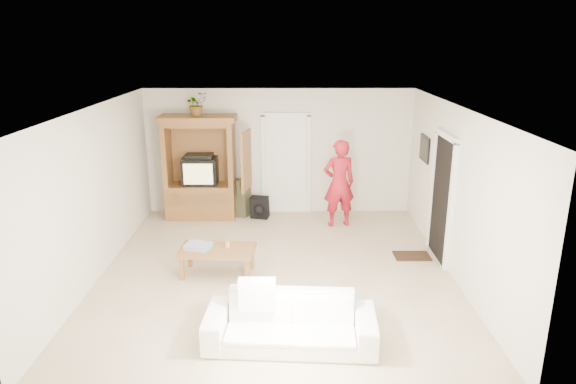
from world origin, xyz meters
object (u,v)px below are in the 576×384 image
Objects in this scene: armoire at (201,174)px; man at (339,183)px; coffee_table at (217,252)px; sofa at (290,322)px.

man is at bearing -10.94° from armoire.
coffee_table is at bearing -76.45° from armoire.
armoire is 2.85m from coffee_table.
armoire reaches higher than coffee_table.
coffee_table is (-2.10, -2.19, -0.49)m from man.
man is at bearing 80.15° from sofa.
armoire is at bearing 107.41° from coffee_table.
armoire is 1.75× the size of coffee_table.
armoire is 1.21× the size of man.
man reaches higher than coffee_table.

